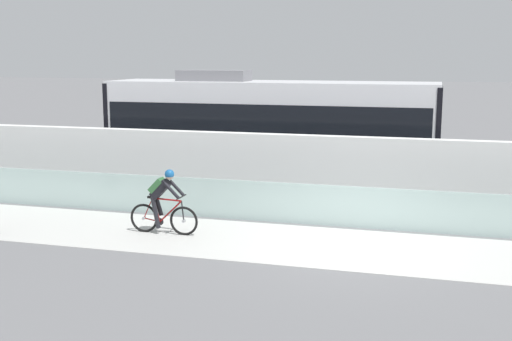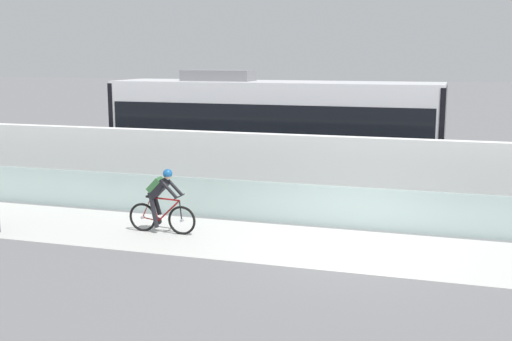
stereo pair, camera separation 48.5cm
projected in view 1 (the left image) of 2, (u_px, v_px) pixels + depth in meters
The scene contains 8 objects.
ground_plane at pixel (349, 249), 14.48m from camera, with size 200.00×200.00×0.00m, color slate.
bike_path_deck at pixel (349, 248), 14.48m from camera, with size 32.00×3.20×0.01m, color beige.
glass_parapet at pixel (360, 207), 16.14m from camera, with size 32.00×0.05×1.06m, color #ADC6C1.
concrete_barrier_wall at pixel (368, 175), 17.76m from camera, with size 32.00×0.36×2.09m, color white.
tram_rail_near at pixel (375, 193), 20.29m from camera, with size 32.00×0.08×0.01m, color #595654.
tram_rail_far at pixel (379, 185), 21.65m from camera, with size 32.00×0.08×0.01m, color #595654.
tram at pixel (270, 128), 21.60m from camera, with size 11.06×2.54×3.81m.
cyclist_on_bike at pixel (163, 202), 15.54m from camera, with size 1.77×0.58×1.61m.
Camera 1 is at (1.72, -14.00, 4.29)m, focal length 45.03 mm.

